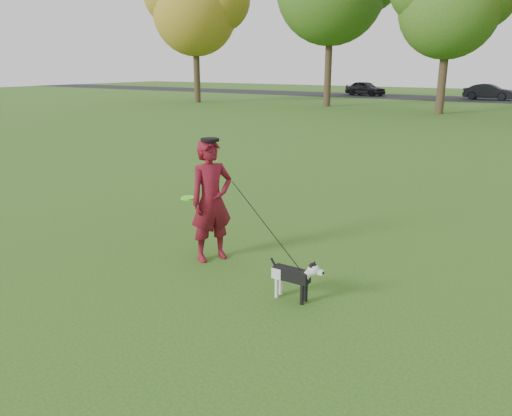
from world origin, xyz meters
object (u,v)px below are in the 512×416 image
Objects in this scene: dog at (295,274)px; car_mid at (489,92)px; man at (211,201)px; car_left at (365,88)px.

dog is 40.81m from car_mid.
dog is (1.72, -0.56, -0.56)m from man.
car_mid is at bearing 95.57° from dog.
man is at bearing -147.13° from car_left.
man is 0.47× the size of car_mid.
car_left is 10.65m from car_mid.
man is 0.47× the size of car_left.
car_mid is (10.65, 0.00, -0.02)m from car_left.
car_left is (-12.89, 40.06, -0.24)m from man.
car_left is (-14.61, 40.62, 0.33)m from dog.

